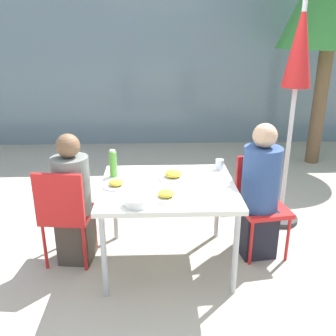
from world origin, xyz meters
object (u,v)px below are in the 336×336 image
(drinking_cup, at_px, (219,164))
(person_left, at_px, (73,203))
(chair_left, at_px, (65,210))
(person_right, at_px, (259,195))
(chair_right, at_px, (260,197))
(closed_umbrella, at_px, (298,68))
(salad_bowl, at_px, (137,201))
(bottle, at_px, (113,164))

(drinking_cup, bearing_deg, person_left, -168.36)
(chair_left, xyz_separation_m, person_right, (1.66, 0.11, 0.06))
(chair_right, height_order, person_right, person_right)
(closed_umbrella, bearing_deg, chair_left, -161.61)
(chair_left, bearing_deg, drinking_cup, 20.67)
(salad_bowl, bearing_deg, person_left, 141.26)
(person_left, relative_size, drinking_cup, 12.26)
(closed_umbrella, bearing_deg, drinking_cup, -154.52)
(person_left, bearing_deg, chair_left, -122.00)
(closed_umbrella, bearing_deg, chair_right, -128.01)
(person_left, bearing_deg, drinking_cup, 18.16)
(person_right, distance_m, salad_bowl, 1.16)
(bottle, bearing_deg, person_left, -159.52)
(drinking_cup, height_order, salad_bowl, drinking_cup)
(drinking_cup, bearing_deg, chair_left, -165.85)
(chair_left, distance_m, salad_bowl, 0.77)
(salad_bowl, bearing_deg, bottle, 111.40)
(person_left, xyz_separation_m, chair_right, (1.64, 0.12, -0.03))
(bottle, bearing_deg, chair_right, -0.23)
(person_left, bearing_deg, closed_umbrella, 23.53)
(chair_right, xyz_separation_m, salad_bowl, (-1.07, -0.58, 0.25))
(chair_right, height_order, drinking_cup, chair_right)
(person_right, relative_size, drinking_cup, 12.93)
(person_right, height_order, closed_umbrella, closed_umbrella)
(drinking_cup, relative_size, salad_bowl, 0.50)
(chair_right, distance_m, bottle, 1.34)
(closed_umbrella, relative_size, salad_bowl, 11.71)
(chair_left, height_order, closed_umbrella, closed_umbrella)
(bottle, bearing_deg, chair_left, -153.25)
(salad_bowl, bearing_deg, person_right, 25.29)
(person_left, height_order, salad_bowl, person_left)
(chair_left, bearing_deg, person_left, 58.00)
(person_left, height_order, closed_umbrella, closed_umbrella)
(person_left, bearing_deg, chair_right, 10.77)
(drinking_cup, bearing_deg, bottle, -171.72)
(chair_left, distance_m, drinking_cup, 1.41)
(person_right, bearing_deg, drinking_cup, -44.40)
(person_left, distance_m, salad_bowl, 0.76)
(chair_right, relative_size, closed_umbrella, 0.40)
(chair_right, distance_m, person_right, 0.11)
(person_right, bearing_deg, chair_right, -122.00)
(chair_right, relative_size, person_right, 0.72)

